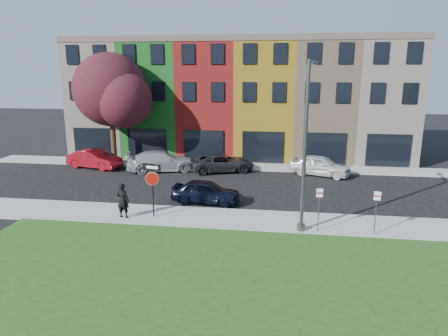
# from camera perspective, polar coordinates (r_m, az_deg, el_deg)

# --- Properties ---
(ground) EXTENTS (120.00, 120.00, 0.00)m
(ground) POSITION_cam_1_polar(r_m,az_deg,el_deg) (18.43, 3.08, -11.00)
(ground) COLOR black
(ground) RESTS_ON ground
(sidewalk_near) EXTENTS (40.00, 3.00, 0.12)m
(sidewalk_near) POSITION_cam_1_polar(r_m,az_deg,el_deg) (21.13, 9.27, -7.66)
(sidewalk_near) COLOR gray
(sidewalk_near) RESTS_ON ground
(sidewalk_far) EXTENTS (40.00, 2.40, 0.12)m
(sidewalk_far) POSITION_cam_1_polar(r_m,az_deg,el_deg) (32.89, 0.17, 0.33)
(sidewalk_far) COLOR gray
(sidewalk_far) RESTS_ON ground
(rowhouse_block) EXTENTS (30.00, 10.12, 10.00)m
(rowhouse_block) POSITION_cam_1_polar(r_m,az_deg,el_deg) (38.16, 2.22, 9.69)
(rowhouse_block) COLOR #BAAF9A
(rowhouse_block) RESTS_ON ground
(stop_sign) EXTENTS (1.03, 0.27, 2.88)m
(stop_sign) POSITION_cam_1_polar(r_m,az_deg,el_deg) (21.18, -10.22, -1.62)
(stop_sign) COLOR black
(stop_sign) RESTS_ON sidewalk_near
(man) EXTENTS (0.80, 0.62, 1.88)m
(man) POSITION_cam_1_polar(r_m,az_deg,el_deg) (21.71, -14.25, -4.52)
(man) COLOR black
(man) RESTS_ON sidewalk_near
(sedan_near) EXTENTS (2.50, 4.44, 1.40)m
(sedan_near) POSITION_cam_1_polar(r_m,az_deg,el_deg) (23.78, -2.59, -3.40)
(sedan_near) COLOR black
(sedan_near) RESTS_ON ground
(parked_car_red) EXTENTS (3.69, 5.30, 1.50)m
(parked_car_red) POSITION_cam_1_polar(r_m,az_deg,el_deg) (33.85, -18.00, 1.23)
(parked_car_red) COLOR maroon
(parked_car_red) RESTS_ON ground
(parked_car_silver) EXTENTS (5.64, 6.83, 1.58)m
(parked_car_silver) POSITION_cam_1_polar(r_m,az_deg,el_deg) (31.67, -8.92, 0.99)
(parked_car_silver) COLOR #A1A1A6
(parked_car_silver) RESTS_ON ground
(parked_car_dark) EXTENTS (5.21, 6.28, 1.37)m
(parked_car_dark) POSITION_cam_1_polar(r_m,az_deg,el_deg) (31.12, -0.24, 0.73)
(parked_car_dark) COLOR black
(parked_car_dark) RESTS_ON ground
(parked_car_white) EXTENTS (4.69, 5.64, 1.53)m
(parked_car_white) POSITION_cam_1_polar(r_m,az_deg,el_deg) (30.83, 13.57, 0.36)
(parked_car_white) COLOR silver
(parked_car_white) RESTS_ON ground
(street_lamp) EXTENTS (0.78, 2.55, 8.09)m
(street_lamp) POSITION_cam_1_polar(r_m,az_deg,el_deg) (19.15, 11.56, 2.90)
(street_lamp) COLOR #4B4E51
(street_lamp) RESTS_ON sidewalk_near
(parking_sign_a) EXTENTS (0.32, 0.09, 2.26)m
(parking_sign_a) POSITION_cam_1_polar(r_m,az_deg,el_deg) (19.68, 13.42, -4.97)
(parking_sign_a) COLOR #4B4E51
(parking_sign_a) RESTS_ON sidewalk_near
(parking_sign_b) EXTENTS (0.32, 0.11, 2.22)m
(parking_sign_b) POSITION_cam_1_polar(r_m,az_deg,el_deg) (20.12, 20.93, -5.16)
(parking_sign_b) COLOR #4B4E51
(parking_sign_b) RESTS_ON sidewalk_near
(tree_purple) EXTENTS (7.08, 6.19, 9.02)m
(tree_purple) POSITION_cam_1_polar(r_m,az_deg,el_deg) (34.11, -15.73, 10.47)
(tree_purple) COLOR black
(tree_purple) RESTS_ON sidewalk_far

